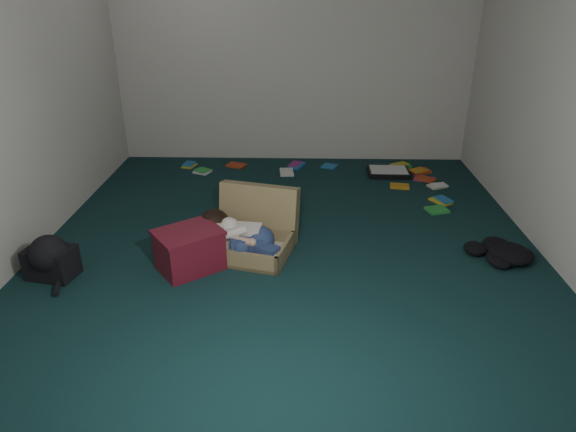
{
  "coord_description": "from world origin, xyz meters",
  "views": [
    {
      "loc": [
        0.09,
        -3.64,
        1.98
      ],
      "look_at": [
        0.0,
        -0.15,
        0.35
      ],
      "focal_mm": 32.0,
      "sensor_mm": 36.0,
      "label": 1
    }
  ],
  "objects": [
    {
      "name": "floor",
      "position": [
        0.0,
        0.0,
        0.0
      ],
      "size": [
        4.5,
        4.5,
        0.0
      ],
      "primitive_type": "plane",
      "color": "#0F2A2B",
      "rests_on": "ground"
    },
    {
      "name": "wall_back",
      "position": [
        0.0,
        2.25,
        1.3
      ],
      "size": [
        4.5,
        0.0,
        4.5
      ],
      "primitive_type": "plane",
      "rotation": [
        1.57,
        0.0,
        0.0
      ],
      "color": "silver",
      "rests_on": "ground"
    },
    {
      "name": "wall_front",
      "position": [
        0.0,
        -2.25,
        1.3
      ],
      "size": [
        4.5,
        0.0,
        4.5
      ],
      "primitive_type": "plane",
      "rotation": [
        -1.57,
        0.0,
        0.0
      ],
      "color": "silver",
      "rests_on": "ground"
    },
    {
      "name": "wall_left",
      "position": [
        -2.0,
        0.0,
        1.3
      ],
      "size": [
        0.0,
        4.5,
        4.5
      ],
      "primitive_type": "plane",
      "rotation": [
        1.57,
        0.0,
        1.57
      ],
      "color": "silver",
      "rests_on": "ground"
    },
    {
      "name": "suitcase",
      "position": [
        -0.29,
        -0.01,
        0.14
      ],
      "size": [
        0.79,
        0.78,
        0.48
      ],
      "rotation": [
        0.0,
        0.0,
        -0.26
      ],
      "color": "#8E7A4E",
      "rests_on": "floor"
    },
    {
      "name": "person",
      "position": [
        -0.38,
        -0.16,
        0.19
      ],
      "size": [
        0.67,
        0.47,
        0.3
      ],
      "rotation": [
        0.0,
        0.0,
        -0.26
      ],
      "color": "silver",
      "rests_on": "suitcase"
    },
    {
      "name": "maroon_bin",
      "position": [
        -0.72,
        -0.35,
        0.16
      ],
      "size": [
        0.58,
        0.56,
        0.31
      ],
      "rotation": [
        0.0,
        0.0,
        0.64
      ],
      "color": "maroon",
      "rests_on": "floor"
    },
    {
      "name": "backpack",
      "position": [
        -1.7,
        -0.48,
        0.12
      ],
      "size": [
        0.47,
        0.41,
        0.25
      ],
      "primitive_type": null,
      "rotation": [
        0.0,
        0.0,
        -0.2
      ],
      "color": "black",
      "rests_on": "floor"
    },
    {
      "name": "clothing_pile",
      "position": [
        1.59,
        -0.1,
        0.07
      ],
      "size": [
        0.55,
        0.5,
        0.14
      ],
      "primitive_type": null,
      "rotation": [
        0.0,
        0.0,
        0.4
      ],
      "color": "black",
      "rests_on": "floor"
    },
    {
      "name": "paper_tray",
      "position": [
        1.06,
        1.72,
        0.03
      ],
      "size": [
        0.45,
        0.34,
        0.06
      ],
      "rotation": [
        0.0,
        0.0,
        -0.02
      ],
      "color": "black",
      "rests_on": "floor"
    },
    {
      "name": "book_scatter",
      "position": [
        0.58,
        1.62,
        0.01
      ],
      "size": [
        2.88,
        1.43,
        0.02
      ],
      "color": "gold",
      "rests_on": "floor"
    }
  ]
}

